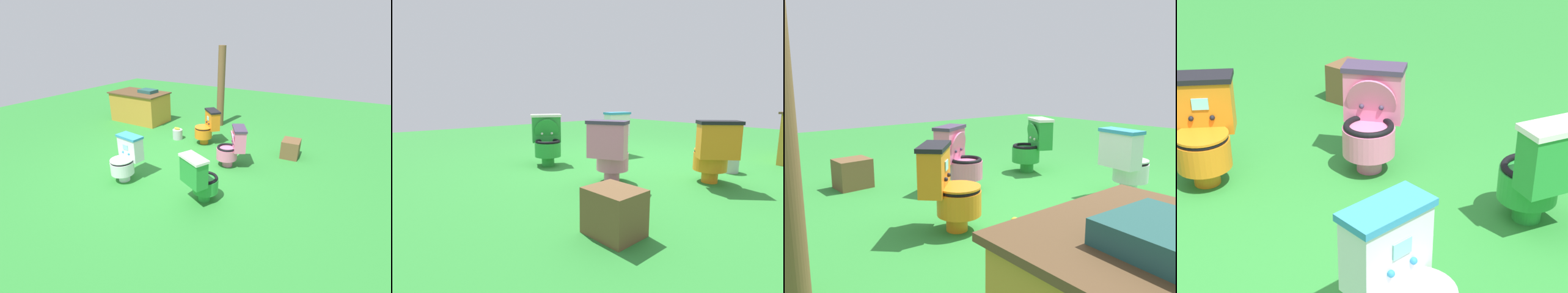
{
  "view_description": "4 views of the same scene",
  "coord_description": "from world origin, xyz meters",
  "views": [
    {
      "loc": [
        2.64,
        -3.82,
        2.27
      ],
      "look_at": [
        0.51,
        -0.11,
        0.44
      ],
      "focal_mm": 25.25,
      "sensor_mm": 36.0,
      "label": 1
    },
    {
      "loc": [
        3.16,
        2.63,
        0.96
      ],
      "look_at": [
        0.71,
        -0.38,
        0.3
      ],
      "focal_mm": 26.15,
      "sensor_mm": 36.0,
      "label": 2
    },
    {
      "loc": [
        -2.32,
        2.73,
        1.24
      ],
      "look_at": [
        0.79,
        0.2,
        0.51
      ],
      "focal_mm": 33.81,
      "sensor_mm": 36.0,
      "label": 3
    },
    {
      "loc": [
        -2.16,
        -2.32,
        2.21
      ],
      "look_at": [
        0.68,
        0.09,
        0.35
      ],
      "focal_mm": 59.18,
      "sensor_mm": 36.0,
      "label": 4
    }
  ],
  "objects": [
    {
      "name": "small_crate",
      "position": [
        1.81,
        1.27,
        0.17
      ],
      "size": [
        0.34,
        0.39,
        0.34
      ],
      "primitive_type": "cube",
      "rotation": [
        0.0,
        0.0,
        4.77
      ],
      "color": "brown",
      "rests_on": "ground"
    },
    {
      "name": "toilet_white",
      "position": [
        -0.31,
        -0.93,
        0.37
      ],
      "size": [
        0.47,
        0.54,
        0.73
      ],
      "rotation": [
        0.0,
        0.0,
        3.0
      ],
      "color": "white",
      "rests_on": "ground"
    },
    {
      "name": "toilet_green",
      "position": [
        1.04,
        -0.91,
        0.37
      ],
      "size": [
        0.58,
        0.62,
        0.73
      ],
      "rotation": [
        0.0,
        0.0,
        5.84
      ],
      "color": "green",
      "rests_on": "ground"
    },
    {
      "name": "toilet_orange",
      "position": [
        0.1,
        1.1,
        0.37
      ],
      "size": [
        0.63,
        0.63,
        0.73
      ],
      "rotation": [
        0.0,
        0.0,
        2.38
      ],
      "color": "orange",
      "rests_on": "ground"
    },
    {
      "name": "ground",
      "position": [
        0.0,
        0.0,
        0.0
      ],
      "size": [
        14.0,
        14.0,
        0.0
      ],
      "primitive_type": "plane",
      "color": "#2D8433"
    },
    {
      "name": "toilet_pink",
      "position": [
        0.99,
        0.36,
        0.37
      ],
      "size": [
        0.63,
        0.59,
        0.73
      ],
      "rotation": [
        0.0,
        0.0,
        2.08
      ],
      "color": "pink",
      "rests_on": "ground"
    }
  ]
}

